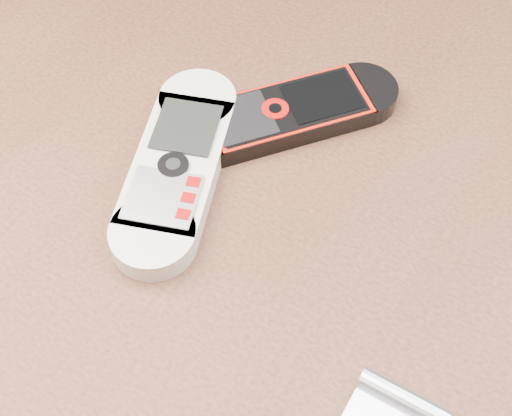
% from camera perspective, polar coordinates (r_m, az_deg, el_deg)
% --- Properties ---
extents(table, '(1.20, 0.80, 0.75)m').
position_cam_1_polar(table, '(0.57, -0.43, -6.30)').
color(table, black).
rests_on(table, ground).
extents(nokia_white, '(0.11, 0.18, 0.02)m').
position_cam_1_polar(nokia_white, '(0.50, -6.34, 3.38)').
color(nokia_white, silver).
rests_on(nokia_white, table).
extents(nokia_black_red, '(0.15, 0.17, 0.02)m').
position_cam_1_polar(nokia_black_red, '(0.53, 2.61, 7.61)').
color(nokia_black_red, black).
rests_on(nokia_black_red, table).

